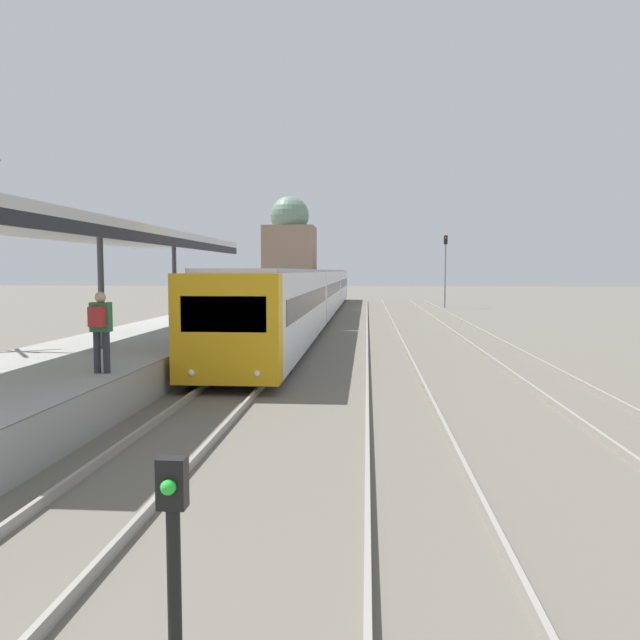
{
  "coord_description": "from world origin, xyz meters",
  "views": [
    {
      "loc": [
        3.35,
        -1.18,
        2.98
      ],
      "look_at": [
        2.04,
        16.12,
        1.61
      ],
      "focal_mm": 35.0,
      "sensor_mm": 36.0,
      "label": 1
    }
  ],
  "objects": [
    {
      "name": "signal_mast_far",
      "position": [
        9.62,
        49.6,
        3.59
      ],
      "size": [
        0.28,
        0.29,
        5.8
      ],
      "color": "gray",
      "rests_on": "ground_plane"
    },
    {
      "name": "train_near",
      "position": [
        0.0,
        38.34,
        1.69
      ],
      "size": [
        2.63,
        50.37,
        3.04
      ],
      "color": "gold",
      "rests_on": "ground_plane"
    },
    {
      "name": "person_on_platform",
      "position": [
        -2.04,
        11.03,
        1.88
      ],
      "size": [
        0.4,
        0.4,
        1.66
      ],
      "color": "#2D2D33",
      "rests_on": "station_platform"
    },
    {
      "name": "distant_domed_building",
      "position": [
        -4.07,
        58.67,
        4.69
      ],
      "size": [
        4.82,
        4.82,
        10.09
      ],
      "color": "#89705B",
      "rests_on": "ground_plane"
    },
    {
      "name": "platform_canopy",
      "position": [
        -3.71,
        15.02,
        3.93
      ],
      "size": [
        4.0,
        16.0,
        3.18
      ],
      "color": "beige",
      "rests_on": "station_platform"
    },
    {
      "name": "signal_post_near",
      "position": [
        2.0,
        2.95,
        1.05
      ],
      "size": [
        0.2,
        0.21,
        1.69
      ],
      "color": "black",
      "rests_on": "ground_plane"
    }
  ]
}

